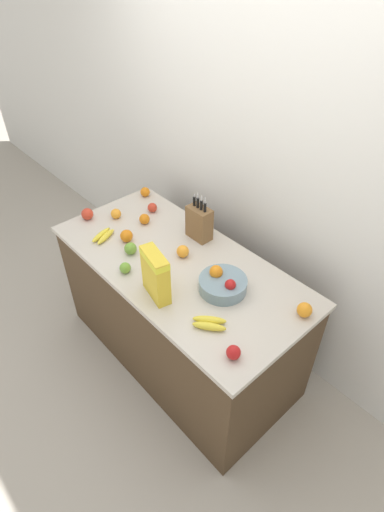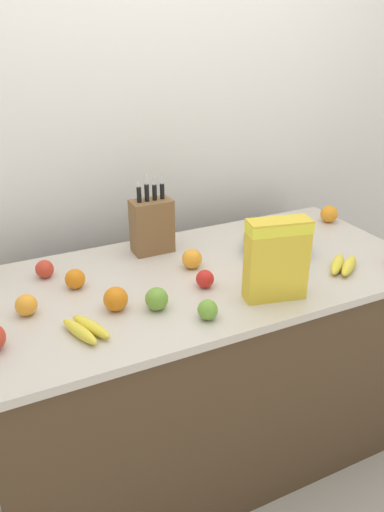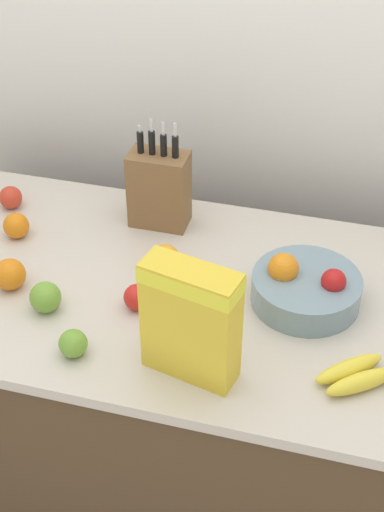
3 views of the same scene
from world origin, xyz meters
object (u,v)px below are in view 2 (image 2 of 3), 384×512
Objects in this scene: knife_block at (152,225)px; apple_rear at (157,299)px; banana_bunch_right at (343,265)px; orange_by_cereal at (75,279)px; apple_middle at (208,310)px; apple_rightmost at (205,279)px; cereal_box at (277,256)px; fruit_bowl at (276,243)px; banana_bunch_left at (85,329)px; apple_front at (45,269)px; orange_mid_right at (192,259)px; orange_front_left at (26,305)px; orange_back_center at (329,214)px; orange_front_center at (116,299)px.

knife_block is 0.46m from apple_rear.
apple_rear reaches higher than banana_bunch_right.
orange_by_cereal is at bearing 162.26° from banana_bunch_right.
apple_rightmost is (0.09, 0.19, -0.00)m from apple_middle.
knife_block is at bearing 141.14° from banana_bunch_right.
apple_rear is 0.22m from apple_rightmost.
apple_rightmost is at bearing 150.20° from cereal_box.
fruit_bowl reaches higher than banana_bunch_left.
knife_block is 4.80× the size of apple_front.
banana_bunch_right is at bearing 7.33° from apple_middle.
knife_block is 0.37m from apple_rightmost.
apple_front is at bearing 122.26° from orange_by_cereal.
knife_block is 1.14× the size of cereal_box.
apple_rightmost is (-0.18, 0.17, -0.12)m from cereal_box.
orange_mid_right is (0.44, -0.04, 0.00)m from orange_by_cereal.
orange_mid_right is at bearing 128.64° from cereal_box.
banana_bunch_left is at bearing -167.29° from apple_rightmost.
fruit_bowl is at bearing 17.86° from apple_rear.
banana_bunch_right is at bearing -22.78° from apple_front.
apple_rear is 0.42m from orange_front_left.
orange_by_cereal is at bearing -57.74° from apple_front.
apple_rear is 0.97× the size of orange_back_center.
orange_front_left is 0.99× the size of orange_by_cereal.
orange_front_left is (-0.39, 0.15, -0.00)m from apple_rear.
banana_bunch_left is 0.43m from apple_front.
apple_middle is at bearing -108.01° from orange_mid_right.
knife_block is 3.99× the size of orange_front_center.
apple_front is (-0.88, 0.19, -0.01)m from fruit_bowl.
knife_block is at bearing 53.29° from orange_front_center.
apple_rear is 1.00× the size of orange_mid_right.
orange_mid_right is (0.52, -0.17, 0.00)m from apple_front.
orange_front_center reaches higher than apple_rear.
cereal_box reaches higher than apple_front.
orange_front_center is (-0.12, 0.05, 0.00)m from apple_rear.
knife_block is 4.52× the size of orange_by_cereal.
cereal_box is 0.29m from apple_middle.
orange_front_left and orange_by_cereal have the same top height.
cereal_box is 0.70m from orange_by_cereal.
cereal_box is at bearing -31.21° from orange_by_cereal.
orange_front_center is at bearing -67.75° from orange_by_cereal.
apple_middle is 0.30m from orange_front_center.
apple_front is (-0.44, -0.04, -0.08)m from knife_block.
cereal_box is at bearing -170.81° from banana_bunch_right.
orange_front_center reaches higher than banana_bunch_right.
apple_rightmost is at bearing 168.45° from banana_bunch_right.
apple_middle is at bearing -28.32° from orange_front_left.
apple_rear is at bearing -136.89° from orange_mid_right.
orange_by_cereal is (-0.36, -0.17, -0.08)m from knife_block.
cereal_box reaches higher than fruit_bowl.
fruit_bowl reaches higher than orange_back_center.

